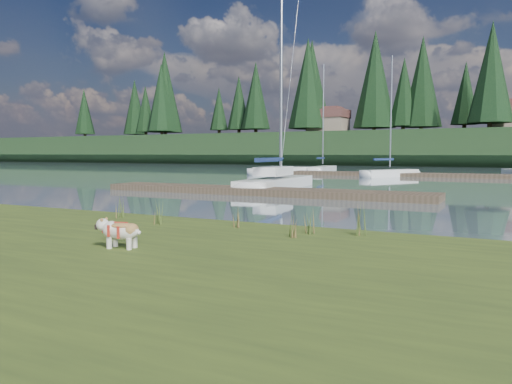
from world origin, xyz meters
The scene contains 23 objects.
ground centered at (0.00, 30.00, 0.00)m, with size 200.00×200.00×0.00m, color slate.
bank centered at (0.00, -6.00, 0.17)m, with size 60.00×9.00×0.35m, color #40531D.
ridge centered at (0.00, 73.00, 2.50)m, with size 200.00×20.00×5.00m, color black.
bulldog centered at (0.85, -5.15, 0.64)m, with size 0.80×0.41×0.47m.
sailboat_main centered at (-4.83, 13.34, 0.42)m, with size 2.66×9.02×12.79m.
dock_near centered at (-4.00, 9.00, 0.15)m, with size 16.00×2.00×0.30m, color #4C3D2C.
dock_far centered at (2.00, 30.00, 0.15)m, with size 26.00×2.20×0.30m, color #4C3D2C.
sailboat_bg_0 centered at (-12.46, 30.77, 0.32)m, with size 3.06×8.73×12.35m.
sailboat_bg_1 centered at (-10.72, 36.68, 0.33)m, with size 2.16×7.26×10.76m.
sailboat_bg_2 centered at (-2.14, 29.27, 0.33)m, with size 4.08×6.09×9.61m.
weed_0 centered at (-0.33, -2.71, 0.58)m, with size 0.17×0.14×0.55m.
weed_1 centered at (1.39, -2.34, 0.53)m, with size 0.17×0.14×0.44m.
weed_2 centered at (3.02, -2.40, 0.58)m, with size 0.17×0.14×0.56m.
weed_3 centered at (-1.78, -2.31, 0.60)m, with size 0.17×0.14×0.59m.
weed_4 centered at (2.90, -2.95, 0.55)m, with size 0.17×0.14×0.47m.
weed_5 centered at (3.97, -2.16, 0.63)m, with size 0.17×0.14×0.68m.
mud_lip centered at (0.00, -1.60, 0.07)m, with size 60.00×0.50×0.14m, color #33281C.
conifer_0 centered at (-55.00, 67.00, 12.64)m, with size 5.72×5.72×14.15m.
conifer_1 centered at (-40.00, 71.00, 11.28)m, with size 4.40×4.40×11.30m.
conifer_2 centered at (-25.00, 68.00, 13.54)m, with size 6.60×6.60×16.05m.
conifer_3 centered at (-10.00, 72.00, 11.74)m, with size 4.84×4.84×12.25m.
conifer_4 centered at (3.00, 66.00, 13.09)m, with size 6.16×6.16×15.10m.
house_0 centered at (-22.00, 70.00, 7.31)m, with size 6.30×5.30×4.65m.
Camera 1 is at (6.46, -11.19, 1.88)m, focal length 35.00 mm.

